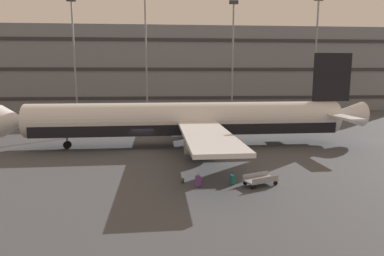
{
  "coord_description": "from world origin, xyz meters",
  "views": [
    {
      "loc": [
        2.72,
        -37.54,
        8.56
      ],
      "look_at": [
        5.37,
        -3.45,
        3.0
      ],
      "focal_mm": 31.01,
      "sensor_mm": 36.0,
      "label": 1
    }
  ],
  "objects_px": {
    "suitcase_scuffed": "(198,181)",
    "backpack_purple": "(182,181)",
    "baggage_cart": "(260,180)",
    "suitcase_silver": "(232,179)",
    "airliner": "(191,120)"
  },
  "relations": [
    {
      "from": "suitcase_scuffed",
      "to": "baggage_cart",
      "type": "xyz_separation_m",
      "value": [
        4.88,
        -0.05,
        -0.02
      ]
    },
    {
      "from": "suitcase_silver",
      "to": "baggage_cart",
      "type": "distance_m",
      "value": 2.2
    },
    {
      "from": "airliner",
      "to": "backpack_purple",
      "type": "height_order",
      "value": "airliner"
    },
    {
      "from": "baggage_cart",
      "to": "suitcase_silver",
      "type": "bearing_deg",
      "value": 171.15
    },
    {
      "from": "airliner",
      "to": "suitcase_scuffed",
      "type": "distance_m",
      "value": 14.9
    },
    {
      "from": "airliner",
      "to": "suitcase_silver",
      "type": "distance_m",
      "value": 14.78
    },
    {
      "from": "airliner",
      "to": "suitcase_scuffed",
      "type": "height_order",
      "value": "airliner"
    },
    {
      "from": "backpack_purple",
      "to": "baggage_cart",
      "type": "height_order",
      "value": "baggage_cart"
    },
    {
      "from": "baggage_cart",
      "to": "airliner",
      "type": "bearing_deg",
      "value": 106.57
    },
    {
      "from": "airliner",
      "to": "suitcase_silver",
      "type": "xyz_separation_m",
      "value": [
        2.2,
        -14.36,
        -2.72
      ]
    },
    {
      "from": "suitcase_scuffed",
      "to": "backpack_purple",
      "type": "xyz_separation_m",
      "value": [
        -1.16,
        0.91,
        -0.25
      ]
    },
    {
      "from": "airliner",
      "to": "suitcase_scuffed",
      "type": "relative_size",
      "value": 43.52
    },
    {
      "from": "suitcase_silver",
      "to": "airliner",
      "type": "bearing_deg",
      "value": 98.71
    },
    {
      "from": "backpack_purple",
      "to": "baggage_cart",
      "type": "distance_m",
      "value": 6.13
    },
    {
      "from": "suitcase_scuffed",
      "to": "backpack_purple",
      "type": "bearing_deg",
      "value": 141.99
    }
  ]
}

